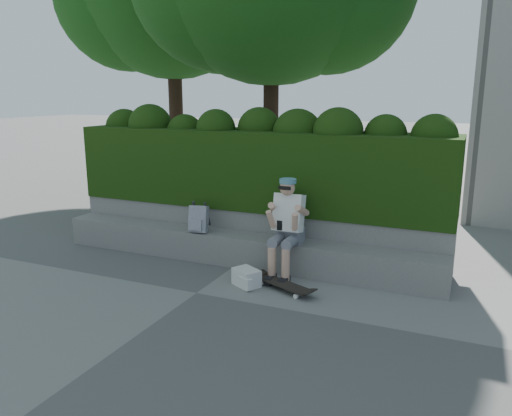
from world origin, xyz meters
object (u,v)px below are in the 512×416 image
at_px(skateboard, 283,284).
at_px(backpack_plaid, 199,219).
at_px(person, 287,224).
at_px(backpack_ground, 247,277).

height_order(skateboard, backpack_plaid, backpack_plaid).
bearing_deg(skateboard, person, 128.89).
xyz_separation_m(skateboard, backpack_plaid, (-1.60, 0.60, 0.58)).
xyz_separation_m(person, skateboard, (0.15, -0.52, -0.68)).
bearing_deg(person, backpack_plaid, 176.79).
bearing_deg(backpack_ground, backpack_plaid, 179.17).
distance_m(person, backpack_ground, 0.93).
relative_size(person, skateboard, 1.55).
bearing_deg(skateboard, backpack_ground, -150.68).
bearing_deg(backpack_plaid, skateboard, -31.82).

